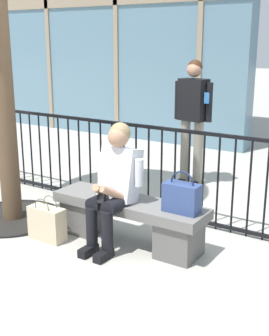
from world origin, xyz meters
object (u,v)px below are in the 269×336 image
handbag_on_bench (182,197)px  bystander_at_railing (193,113)px  stone_bench (129,217)px  seated_person_with_phone (115,182)px  shopping_bag (47,223)px

handbag_on_bench → bystander_at_railing: bystander_at_railing is taller
stone_bench → seated_person_with_phone: seated_person_with_phone is taller
stone_bench → handbag_on_bench: bearing=-1.0°
stone_bench → shopping_bag: (-0.73, -0.40, -0.09)m
seated_person_with_phone → bystander_at_railing: size_ratio=0.71×
seated_person_with_phone → bystander_at_railing: 2.29m
shopping_bag → handbag_on_bench: bearing=16.5°
bystander_at_railing → handbag_on_bench: bearing=-66.0°
handbag_on_bench → shopping_bag: bearing=-163.5°
shopping_bag → bystander_at_railing: (0.37, 2.51, 0.82)m
handbag_on_bench → bystander_at_railing: size_ratio=0.23×
stone_bench → seated_person_with_phone: (-0.08, -0.13, 0.38)m
stone_bench → handbag_on_bench: handbag_on_bench is taller
bystander_at_railing → seated_person_with_phone: bearing=-82.7°
seated_person_with_phone → handbag_on_bench: seated_person_with_phone is taller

